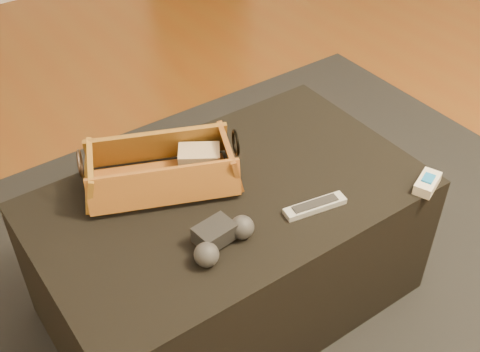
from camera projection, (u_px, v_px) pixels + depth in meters
floor at (314, 315)px, 1.78m from camera, size 5.00×5.50×0.01m
area_rug at (240, 309)px, 1.78m from camera, size 2.60×2.00×0.01m
ottoman at (230, 249)px, 1.68m from camera, size 1.00×0.60×0.42m
tv_remote at (155, 181)px, 1.54m from camera, size 0.21×0.10×0.02m
cloth_bundle at (199, 159)px, 1.58m from camera, size 0.13×0.12×0.06m
wicker_basket at (161, 170)px, 1.54m from camera, size 0.44×0.34×0.14m
game_controller at (221, 238)px, 1.38m from camera, size 0.18×0.12×0.06m
silver_remote at (315, 206)px, 1.49m from camera, size 0.17×0.07×0.02m
cream_gadget at (427, 183)px, 1.55m from camera, size 0.10×0.08×0.03m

